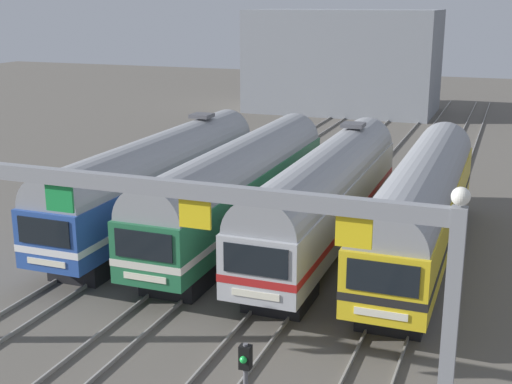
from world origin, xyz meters
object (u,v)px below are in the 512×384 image
commuter_train_blue (159,177)px  yard_signal_mast (245,380)px  commuter_train_yellow (422,202)px  commuter_train_stainless (326,193)px  catenary_gantry (126,223)px  commuter_train_green (239,185)px

commuter_train_blue → yard_signal_mast: bearing=-55.4°
commuter_train_blue → commuter_train_yellow: size_ratio=1.00×
commuter_train_stainless → catenary_gantry: size_ratio=1.01×
commuter_train_blue → commuter_train_stainless: (8.44, 0.00, 0.00)m
commuter_train_blue → catenary_gantry: size_ratio=1.01×
commuter_train_yellow → catenary_gantry: 15.10m
commuter_train_yellow → yard_signal_mast: size_ratio=5.74×
commuter_train_green → commuter_train_yellow: (8.44, 0.00, 0.00)m
commuter_train_stainless → yard_signal_mast: commuter_train_stainless is taller
commuter_train_stainless → yard_signal_mast: bearing=-82.1°
commuter_train_blue → commuter_train_green: size_ratio=1.00×
catenary_gantry → commuter_train_green: bearing=98.9°
catenary_gantry → commuter_train_stainless: bearing=81.1°
commuter_train_yellow → catenary_gantry: (-6.33, -13.49, 2.44)m
commuter_train_yellow → commuter_train_stainless: bearing=179.9°
commuter_train_green → catenary_gantry: bearing=-81.1°
commuter_train_blue → commuter_train_yellow: bearing=-0.0°
commuter_train_green → commuter_train_stainless: size_ratio=1.00×
commuter_train_yellow → commuter_train_blue: bearing=180.0°
commuter_train_blue → commuter_train_stainless: size_ratio=1.00×
commuter_train_green → yard_signal_mast: commuter_train_green is taller
commuter_train_stainless → commuter_train_blue: bearing=180.0°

